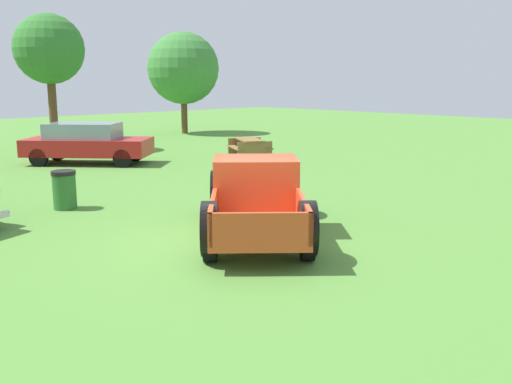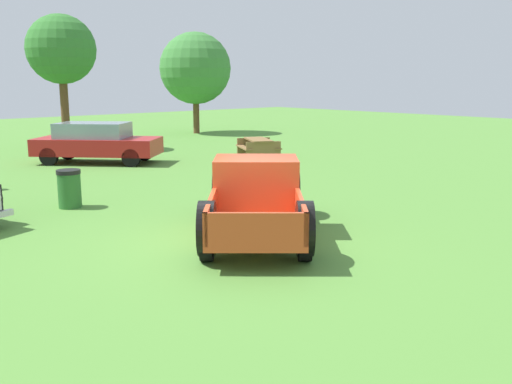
% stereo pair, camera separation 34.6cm
% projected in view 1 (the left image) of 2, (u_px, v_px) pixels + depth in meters
% --- Properties ---
extents(ground_plane, '(80.00, 80.00, 0.00)m').
position_uv_depth(ground_plane, '(242.00, 246.00, 10.92)').
color(ground_plane, '#548C38').
extents(pickup_truck_foreground, '(4.75, 4.98, 1.56)m').
position_uv_depth(pickup_truck_foreground, '(255.00, 196.00, 11.91)').
color(pickup_truck_foreground, '#D14723').
rests_on(pickup_truck_foreground, ground_plane).
extents(sedan_distant_a, '(4.49, 4.68, 1.54)m').
position_uv_depth(sedan_distant_a, '(87.00, 143.00, 21.41)').
color(sedan_distant_a, '#B21E1E').
rests_on(sedan_distant_a, ground_plane).
extents(picnic_table, '(2.15, 2.28, 0.78)m').
position_uv_depth(picnic_table, '(250.00, 146.00, 23.04)').
color(picnic_table, olive).
rests_on(picnic_table, ground_plane).
extents(trash_can, '(0.59, 0.59, 0.95)m').
position_uv_depth(trash_can, '(64.00, 190.00, 13.97)').
color(trash_can, '#2D6B2D').
rests_on(trash_can, ground_plane).
extents(oak_tree_east, '(3.04, 3.04, 5.97)m').
position_uv_depth(oak_tree_east, '(49.00, 50.00, 24.76)').
color(oak_tree_east, brown).
rests_on(oak_tree_east, ground_plane).
extents(oak_tree_west, '(4.15, 4.15, 5.86)m').
position_uv_depth(oak_tree_west, '(183.00, 68.00, 33.00)').
color(oak_tree_west, brown).
rests_on(oak_tree_west, ground_plane).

